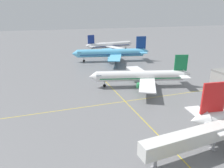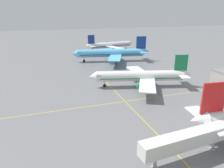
% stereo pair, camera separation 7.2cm
% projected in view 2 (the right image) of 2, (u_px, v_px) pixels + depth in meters
% --- Properties ---
extents(airliner_second_row, '(36.12, 30.78, 11.39)m').
position_uv_depth(airliner_second_row, '(141.00, 76.00, 75.46)').
color(airliner_second_row, white).
rests_on(airliner_second_row, ground).
extents(airliner_third_row, '(41.46, 35.22, 12.96)m').
position_uv_depth(airliner_third_row, '(112.00, 53.00, 113.48)').
color(airliner_third_row, '#5BB7E5').
rests_on(airliner_third_row, ground).
extents(airliner_far_left_stand, '(35.44, 30.28, 11.02)m').
position_uv_depth(airliner_far_left_stand, '(110.00, 45.00, 144.18)').
color(airliner_far_left_stand, white).
rests_on(airliner_far_left_stand, ground).
extents(taxiway_markings, '(158.21, 80.28, 0.01)m').
position_uv_depth(taxiway_markings, '(155.00, 132.00, 47.71)').
color(taxiway_markings, yellow).
rests_on(taxiway_markings, ground).
extents(jet_bridge, '(21.63, 4.51, 5.58)m').
position_uv_depth(jet_bridge, '(199.00, 136.00, 38.99)').
color(jet_bridge, silver).
rests_on(jet_bridge, ground).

